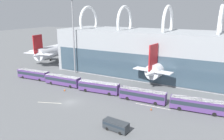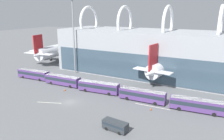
{
  "view_description": "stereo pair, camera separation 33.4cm",
  "coord_description": "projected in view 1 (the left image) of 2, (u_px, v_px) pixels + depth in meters",
  "views": [
    {
      "loc": [
        36.59,
        -43.62,
        24.35
      ],
      "look_at": [
        1.25,
        22.33,
        4.0
      ],
      "focal_mm": 35.0,
      "sensor_mm": 36.0,
      "label": 1
    },
    {
      "loc": [
        36.88,
        -43.46,
        24.35
      ],
      "look_at": [
        1.25,
        22.33,
        4.0
      ],
      "focal_mm": 35.0,
      "sensor_mm": 36.0,
      "label": 2
    }
  ],
  "objects": [
    {
      "name": "shuttle_bus_2",
      "position": [
        99.0,
        86.0,
        66.92
      ],
      "size": [
        13.21,
        3.91,
        3.26
      ],
      "rotation": [
        0.0,
        0.0,
        0.1
      ],
      "color": "#56387A",
      "rests_on": "ground_plane"
    },
    {
      "name": "lane_stripe_2",
      "position": [
        153.0,
        106.0,
        57.47
      ],
      "size": [
        9.39,
        0.68,
        0.01
      ],
      "primitive_type": "cube",
      "rotation": [
        0.0,
        0.0,
        0.05
      ],
      "color": "silver",
      "rests_on": "ground_plane"
    },
    {
      "name": "shuttle_bus_3",
      "position": [
        143.0,
        95.0,
        60.4
      ],
      "size": [
        13.1,
        3.14,
        3.26
      ],
      "rotation": [
        0.0,
        0.0,
        0.04
      ],
      "color": "#56387A",
      "rests_on": "ground_plane"
    },
    {
      "name": "traffic_cone_0",
      "position": [
        151.0,
        109.0,
        55.25
      ],
      "size": [
        0.46,
        0.46,
        0.72
      ],
      "color": "black",
      "rests_on": "ground_plane"
    },
    {
      "name": "traffic_cone_1",
      "position": [
        65.0,
        90.0,
        68.59
      ],
      "size": [
        0.63,
        0.63,
        0.59
      ],
      "color": "black",
      "rests_on": "ground_plane"
    },
    {
      "name": "shuttle_bus_4",
      "position": [
        197.0,
        104.0,
        54.19
      ],
      "size": [
        13.2,
        3.83,
        3.26
      ],
      "rotation": [
        0.0,
        0.0,
        0.09
      ],
      "color": "#56387A",
      "rests_on": "ground_plane"
    },
    {
      "name": "floodlight_mast",
      "position": [
        73.0,
        29.0,
        83.77
      ],
      "size": [
        2.08,
        2.08,
        29.17
      ],
      "color": "gray",
      "rests_on": "ground_plane"
    },
    {
      "name": "airliner_at_gate_near",
      "position": [
        57.0,
        50.0,
        108.09
      ],
      "size": [
        31.06,
        34.85,
        14.29
      ],
      "rotation": [
        0.0,
        0.0,
        1.65
      ],
      "color": "silver",
      "rests_on": "ground_plane"
    },
    {
      "name": "service_van_foreground",
      "position": [
        116.0,
        125.0,
        45.61
      ],
      "size": [
        5.69,
        2.55,
        2.13
      ],
      "rotation": [
        0.0,
        0.0,
        -0.09
      ],
      "color": "#2D3338",
      "rests_on": "ground_plane"
    },
    {
      "name": "airliner_at_gate_far",
      "position": [
        171.0,
        63.0,
        83.18
      ],
      "size": [
        40.44,
        43.43,
        14.26
      ],
      "rotation": [
        0.0,
        0.0,
        1.44
      ],
      "color": "silver",
      "rests_on": "ground_plane"
    },
    {
      "name": "lane_stripe_1",
      "position": [
        49.0,
        103.0,
        59.75
      ],
      "size": [
        6.51,
        2.66,
        0.01
      ],
      "primitive_type": "cube",
      "rotation": [
        0.0,
        0.0,
        0.36
      ],
      "color": "silver",
      "rests_on": "ground_plane"
    },
    {
      "name": "lane_stripe_0",
      "position": [
        26.0,
        76.0,
        83.84
      ],
      "size": [
        8.31,
        1.38,
        0.01
      ],
      "primitive_type": "cube",
      "rotation": [
        0.0,
        0.0,
        -0.14
      ],
      "color": "silver",
      "rests_on": "ground_plane"
    },
    {
      "name": "ground_plane",
      "position": [
        70.0,
        102.0,
        60.17
      ],
      "size": [
        440.0,
        440.0,
        0.0
      ],
      "primitive_type": "plane",
      "color": "slate"
    },
    {
      "name": "shuttle_bus_1",
      "position": [
        63.0,
        80.0,
        73.41
      ],
      "size": [
        13.1,
        3.17,
        3.26
      ],
      "rotation": [
        0.0,
        0.0,
        0.04
      ],
      "color": "#56387A",
      "rests_on": "ground_plane"
    },
    {
      "name": "shuttle_bus_0",
      "position": [
        33.0,
        74.0,
        80.23
      ],
      "size": [
        13.14,
        3.42,
        3.26
      ],
      "rotation": [
        0.0,
        0.0,
        0.06
      ],
      "color": "#56387A",
      "rests_on": "ground_plane"
    }
  ]
}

